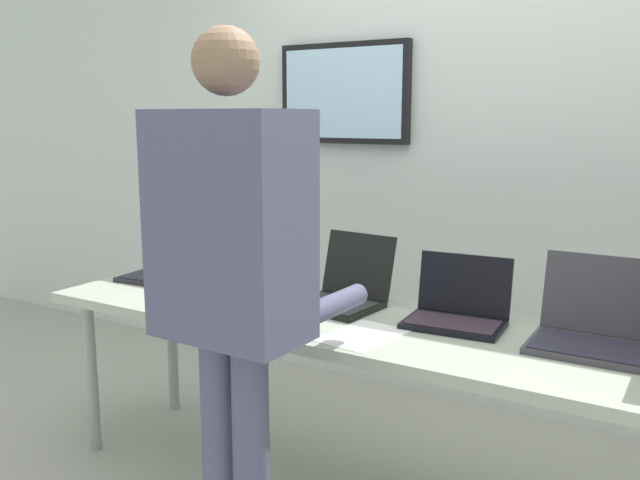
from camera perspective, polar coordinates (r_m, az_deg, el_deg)
The scene contains 10 objects.
back_wall at distance 3.41m, azimuth 13.03°, elevation 7.05°, with size 8.00×0.11×2.53m.
workbench at distance 2.48m, azimuth 4.47°, elevation -7.93°, with size 2.68×0.70×0.72m.
laptop_station_0 at distance 3.15m, azimuth -12.48°, elevation -2.17°, with size 0.40×0.36×0.24m.
laptop_station_1 at distance 2.89m, azimuth -5.51°, elevation -3.08°, with size 0.38×0.41×0.24m.
laptop_station_2 at distance 2.65m, azimuth 2.04°, elevation -4.22°, with size 0.34×0.36×0.27m.
laptop_station_3 at distance 2.46m, azimuth 11.59°, elevation -5.72°, with size 0.36×0.29×0.24m.
laptop_station_4 at distance 2.35m, azimuth 22.24°, elevation -6.87°, with size 0.37×0.33×0.28m.
person at distance 1.95m, azimuth -7.39°, elevation -2.27°, with size 0.45×0.59×1.70m.
coffee_mug at distance 2.66m, azimuth -12.09°, elevation -4.72°, with size 0.08×0.08×0.09m.
paper_sheet at distance 2.30m, azimuth 3.66°, elevation -8.07°, with size 0.24×0.32×0.00m.
Camera 1 is at (1.05, -2.11, 1.46)m, focal length 37.80 mm.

